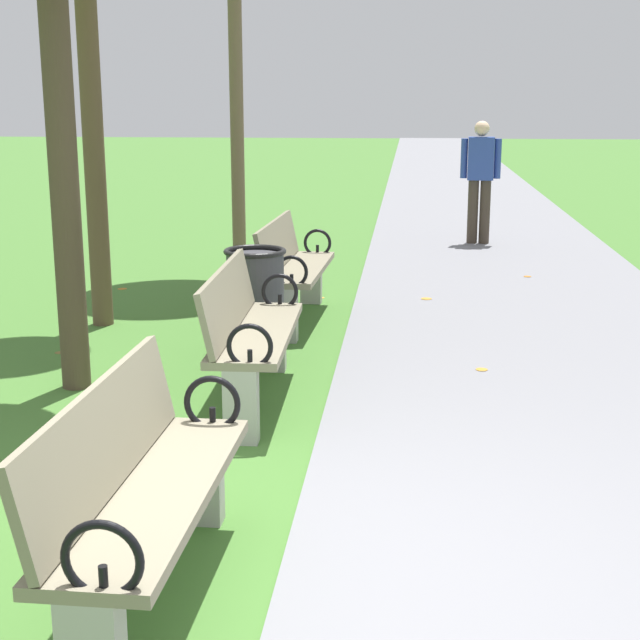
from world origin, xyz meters
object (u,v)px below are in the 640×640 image
park_bench_1 (141,490)px  trash_bin (256,302)px  park_bench_3 (293,267)px  pedestrian_walking (480,175)px  park_bench_2 (250,331)px

park_bench_1 → trash_bin: park_bench_1 is taller
park_bench_1 → park_bench_3: size_ratio=0.99×
pedestrian_walking → trash_bin: size_ratio=1.93×
pedestrian_walking → park_bench_2: bearing=-105.7°
park_bench_1 → trash_bin: (-0.15, 3.68, -0.06)m
pedestrian_walking → park_bench_3: bearing=-113.0°
park_bench_2 → park_bench_3: size_ratio=1.00×
park_bench_1 → park_bench_2: size_ratio=1.00×
park_bench_2 → park_bench_3: bearing=90.0°
park_bench_1 → pedestrian_walking: bearing=78.3°
park_bench_1 → park_bench_3: (0.00, 4.85, 0.00)m
park_bench_2 → pedestrian_walking: 7.18m
park_bench_2 → trash_bin: park_bench_2 is taller
park_bench_3 → trash_bin: 1.18m
park_bench_1 → pedestrian_walking: 9.64m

